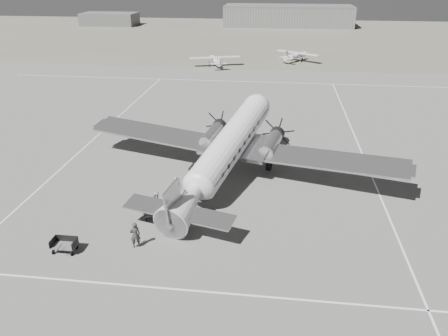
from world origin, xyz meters
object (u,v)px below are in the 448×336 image
shed_secondary (110,19)px  light_plane_left (215,61)px  light_plane_right (296,57)px  dc3_airliner (227,151)px  baggage_cart_far (64,245)px  passenger (177,186)px  baggage_cart_near (153,213)px  hangar_main (288,16)px  ground_crew (135,235)px  ramp_agent (157,203)px

shed_secondary → light_plane_left: shed_secondary is taller
shed_secondary → light_plane_right: bearing=-42.5°
dc3_airliner → shed_secondary: bearing=130.7°
light_plane_right → baggage_cart_far: size_ratio=5.69×
dc3_airliner → light_plane_right: size_ratio=3.14×
dc3_airliner → passenger: bearing=-123.5°
baggage_cart_near → hangar_main: bearing=57.9°
baggage_cart_near → passenger: bearing=47.6°
baggage_cart_near → passenger: size_ratio=0.94×
ground_crew → passenger: (1.22, 7.87, -0.13)m
dc3_airliner → ground_crew: (-5.11, -11.25, -2.01)m
hangar_main → ramp_agent: hangar_main is taller
light_plane_left → ramp_agent: bearing=-105.2°
hangar_main → light_plane_right: size_ratio=4.18×
shed_secondary → passenger: 127.15m
hangar_main → light_plane_right: bearing=-88.8°
hangar_main → baggage_cart_near: 126.49m
dc3_airliner → passenger: size_ratio=18.22×
hangar_main → dc3_airliner: hangar_main is taller
dc3_airliner → light_plane_left: size_ratio=3.13×
passenger → light_plane_left: bearing=23.5°
baggage_cart_near → ground_crew: ground_crew is taller
ground_crew → hangar_main: bearing=-122.5°
dc3_airliner → light_plane_right: (7.84, 57.52, -1.97)m
dc3_airliner → ramp_agent: bearing=-110.5°
shed_secondary → ramp_agent: shed_secondary is taller
hangar_main → dc3_airliner: (-6.53, -118.70, -0.29)m
light_plane_left → ground_crew: size_ratio=5.04×
light_plane_right → ramp_agent: 65.32m
light_plane_left → ground_crew: bearing=-105.8°
light_plane_left → ramp_agent: size_ratio=5.16×
ground_crew → ramp_agent: (0.33, 4.68, -0.02)m
light_plane_right → dc3_airliner: bearing=-63.4°
light_plane_left → baggage_cart_near: (3.27, -57.63, -0.59)m
ground_crew → dc3_airliner: bearing=-141.8°
light_plane_right → baggage_cart_far: 72.12m
light_plane_right → baggage_cart_near: light_plane_right is taller
hangar_main → passenger: bearing=-94.9°
light_plane_right → shed_secondary: bearing=171.8°
hangar_main → dc3_airliner: 118.88m
shed_secondary → light_plane_right: (61.31, -56.17, -0.96)m
hangar_main → baggage_cart_far: size_ratio=23.79×
baggage_cart_near → ramp_agent: (0.19, 0.67, 0.52)m
dc3_airliner → passenger: (-3.89, -3.38, -2.14)m
hangar_main → light_plane_right: (1.31, -61.17, -2.26)m
passenger → shed_secondary: bearing=41.9°
baggage_cart_near → ground_crew: (-0.15, -4.01, 0.54)m
light_plane_left → baggage_cart_near: size_ratio=6.23×
shed_secondary → ramp_agent: bearing=-68.0°
light_plane_left → passenger: 53.95m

